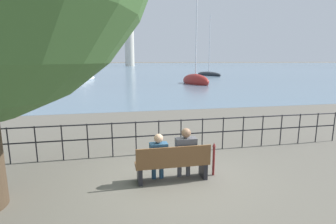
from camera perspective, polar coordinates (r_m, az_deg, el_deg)
The scene contains 12 objects.
ground_plane at distance 6.59m, azimuth 0.91°, elevation -14.50°, with size 1000.00×1000.00×0.00m, color #605B51.
harbor_water at distance 164.70m, azimuth -11.37°, elevation 9.93°, with size 600.00×300.00×0.01m.
park_bench at distance 6.36m, azimuth 1.04°, elevation -11.23°, with size 1.78×0.45×0.90m.
seated_person_left at distance 6.29m, azimuth -2.10°, elevation -9.32°, with size 0.42×0.35×1.18m.
seated_person_right at distance 6.40m, azimuth 3.84°, elevation -8.47°, with size 0.50×0.35×1.28m.
promenade_railing at distance 8.11m, azimuth -2.02°, elevation -4.31°, with size 12.76×0.04×1.05m.
closed_umbrella at distance 6.74m, azimuth 9.93°, elevation -9.66°, with size 0.09×0.09×0.86m.
sailboat_0 at distance 52.01m, azimuth 8.86°, elevation 8.19°, with size 3.66×7.24×11.65m.
sailboat_1 at distance 38.02m, azimuth -28.78°, elevation 5.99°, with size 3.21×5.79×11.20m.
sailboat_2 at distance 32.69m, azimuth 5.99°, elevation 6.81°, with size 3.01×5.47×11.08m.
sailboat_3 at distance 41.13m, azimuth -17.81°, elevation 7.03°, with size 3.98×5.96×9.92m.
harbor_lighthouse at distance 141.24m, azimuth -8.43°, elevation 15.39°, with size 4.74×4.74×29.29m.
Camera 1 is at (-1.30, -5.80, 2.85)m, focal length 28.00 mm.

